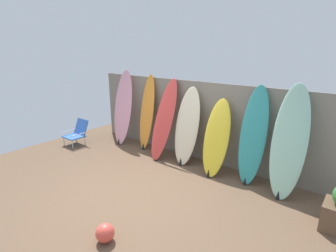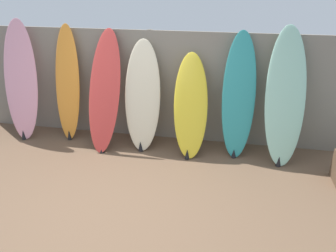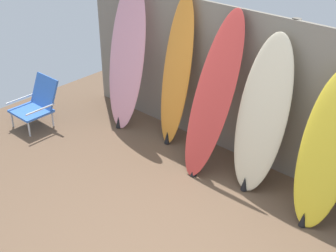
% 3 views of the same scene
% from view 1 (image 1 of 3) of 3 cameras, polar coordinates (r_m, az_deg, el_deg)
% --- Properties ---
extents(ground, '(7.68, 7.68, 0.00)m').
position_cam_1_polar(ground, '(4.92, -6.81, -14.10)').
color(ground, brown).
extents(fence_back, '(6.08, 0.11, 1.80)m').
position_cam_1_polar(fence_back, '(6.02, 6.50, 1.12)').
color(fence_back, gray).
rests_on(fence_back, ground).
extents(surfboard_pink_0, '(0.61, 0.57, 1.96)m').
position_cam_1_polar(surfboard_pink_0, '(7.07, -9.78, 3.88)').
color(surfboard_pink_0, pink).
rests_on(surfboard_pink_0, ground).
extents(surfboard_orange_1, '(0.44, 0.42, 1.88)m').
position_cam_1_polar(surfboard_orange_1, '(6.60, -4.61, 2.79)').
color(surfboard_orange_1, orange).
rests_on(surfboard_orange_1, ground).
extents(surfboard_red_2, '(0.56, 0.77, 1.84)m').
position_cam_1_polar(surfboard_red_2, '(6.02, -0.89, 1.30)').
color(surfboard_red_2, '#D13D38').
rests_on(surfboard_red_2, ground).
extents(surfboard_cream_3, '(0.60, 0.59, 1.70)m').
position_cam_1_polar(surfboard_cream_3, '(5.76, 4.17, -0.14)').
color(surfboard_cream_3, beige).
rests_on(surfboard_cream_3, ground).
extents(surfboard_yellow_4, '(0.59, 0.69, 1.54)m').
position_cam_1_polar(surfboard_yellow_4, '(5.36, 10.50, -2.64)').
color(surfboard_yellow_4, yellow).
rests_on(surfboard_yellow_4, ground).
extents(surfboard_teal_5, '(0.52, 0.51, 1.87)m').
position_cam_1_polar(surfboard_teal_5, '(5.14, 18.03, -2.15)').
color(surfboard_teal_5, teal).
rests_on(surfboard_teal_5, ground).
extents(surfboard_seafoam_6, '(0.64, 0.72, 1.96)m').
position_cam_1_polar(surfboard_seafoam_6, '(4.90, 24.91, -3.21)').
color(surfboard_seafoam_6, '#9ED6BC').
rests_on(surfboard_seafoam_6, ground).
extents(beach_chair, '(0.50, 0.56, 0.65)m').
position_cam_1_polar(beach_chair, '(7.44, -19.14, -1.29)').
color(beach_chair, silver).
rests_on(beach_chair, ground).
extents(beach_ball, '(0.25, 0.25, 0.25)m').
position_cam_1_polar(beach_ball, '(3.88, -13.54, -21.71)').
color(beach_ball, '#E54C3F').
rests_on(beach_ball, ground).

